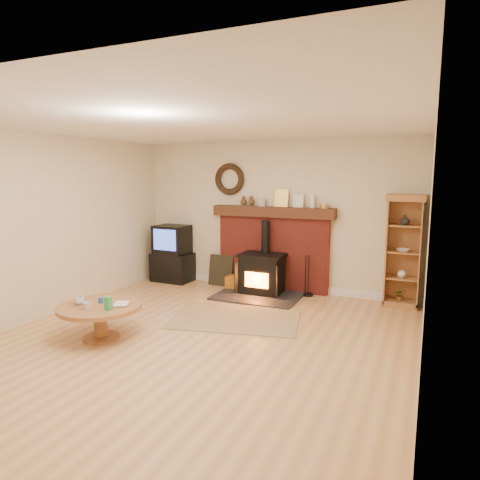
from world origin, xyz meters
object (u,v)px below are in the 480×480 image
at_px(wood_stove, 261,275).
at_px(curio_cabinet, 403,251).
at_px(tv_unit, 172,254).
at_px(coffee_table, 100,311).

xyz_separation_m(wood_stove, curio_cabinet, (2.22, 0.28, 0.53)).
height_order(tv_unit, coffee_table, tv_unit).
bearing_deg(curio_cabinet, coffee_table, -138.47).
xyz_separation_m(curio_cabinet, coffee_table, (-3.34, -2.96, -0.52)).
bearing_deg(coffee_table, wood_stove, 67.35).
bearing_deg(wood_stove, coffee_table, -112.65).
relative_size(wood_stove, coffee_table, 1.36).
height_order(tv_unit, curio_cabinet, curio_cabinet).
relative_size(wood_stove, curio_cabinet, 0.81).
distance_m(wood_stove, coffee_table, 2.90).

